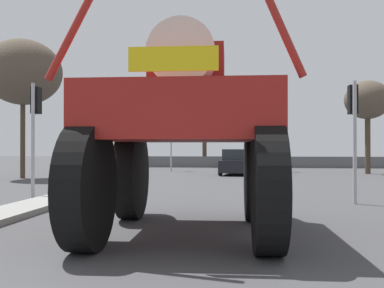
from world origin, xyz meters
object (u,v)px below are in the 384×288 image
Objects in this scene: oversize_sprayer at (186,130)px; traffic_signal_far_left at (276,135)px; bare_tree_right at (368,101)px; traffic_signal_near_right at (353,115)px; bare_tree_left at (23,72)px; bare_tree_far_center at (205,117)px; traffic_signal_far_right at (171,134)px; traffic_signal_near_left at (35,115)px; sedan_ahead at (238,163)px.

oversize_sprayer reaches higher than traffic_signal_far_left.
traffic_signal_far_left is 0.58× the size of bare_tree_right.
oversize_sprayer reaches higher than traffic_signal_near_right.
bare_tree_left is at bearing 148.24° from traffic_signal_near_right.
bare_tree_far_center is at bearing 124.75° from traffic_signal_far_left.
traffic_signal_near_right is 0.48× the size of bare_tree_left.
traffic_signal_far_right is at bearing 171.39° from bare_tree_right.
oversize_sprayer is 29.96m from bare_tree_far_center.
traffic_signal_near_left is 1.08× the size of traffic_signal_far_left.
bare_tree_far_center reaches higher than traffic_signal_near_right.
traffic_signal_near_left reaches higher than traffic_signal_far_right.
traffic_signal_near_right is at bearing -158.84° from sedan_ahead.
traffic_signal_near_left reaches higher than traffic_signal_far_left.
oversize_sprayer is at bearing -113.71° from bare_tree_right.
traffic_signal_far_right is (-3.68, 22.01, 0.61)m from oversize_sprayer.
bare_tree_right reaches higher than bare_tree_far_center.
oversize_sprayer is at bearing -53.55° from bare_tree_left.
sedan_ahead is 12.16m from bare_tree_far_center.
bare_tree_right is at bearing 46.86° from traffic_signal_near_left.
sedan_ahead is at bearing 65.28° from traffic_signal_near_left.
oversize_sprayer is 1.50× the size of traffic_signal_near_right.
traffic_signal_far_right is 0.61× the size of bare_tree_far_center.
traffic_signal_far_left is 0.46× the size of bare_tree_left.
traffic_signal_far_left is at bearing 160.81° from bare_tree_right.
sedan_ahead is at bearing 21.75° from bare_tree_left.
traffic_signal_near_left is at bearing 162.40° from sedan_ahead.
traffic_signal_near_left is at bearing -97.66° from bare_tree_far_center.
traffic_signal_near_right is at bearing -31.76° from bare_tree_left.
sedan_ahead is 4.61m from traffic_signal_far_left.
oversize_sprayer reaches higher than traffic_signal_far_right.
traffic_signal_near_right is 17.50m from bare_tree_left.
bare_tree_right is at bearing -71.67° from sedan_ahead.
bare_tree_right is (12.52, -1.90, 1.95)m from traffic_signal_far_right.
sedan_ahead is 1.28× the size of traffic_signal_far_left.
bare_tree_right reaches higher than sedan_ahead.
sedan_ahead is at bearing -125.70° from traffic_signal_far_left.
traffic_signal_near_right is at bearing -75.76° from bare_tree_far_center.
traffic_signal_near_left is 0.63× the size of bare_tree_far_center.
bare_tree_right is at bearing -41.74° from bare_tree_far_center.
sedan_ahead is at bearing -37.20° from traffic_signal_far_right.
traffic_signal_near_right is (3.39, -13.57, 1.86)m from sedan_ahead.
bare_tree_far_center is (8.36, 15.75, -1.31)m from bare_tree_left.
traffic_signal_far_left is 0.96× the size of traffic_signal_far_right.
traffic_signal_far_left is 6.13m from bare_tree_right.
bare_tree_left is (-10.38, 14.05, 3.63)m from oversize_sprayer.
traffic_signal_near_left is 20.84m from bare_tree_right.
traffic_signal_far_left is (2.49, 3.47, 1.73)m from sedan_ahead.
traffic_signal_near_left is 19.16m from traffic_signal_far_left.
oversize_sprayer is 7.34m from traffic_signal_near_left.
oversize_sprayer is 22.12m from bare_tree_right.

